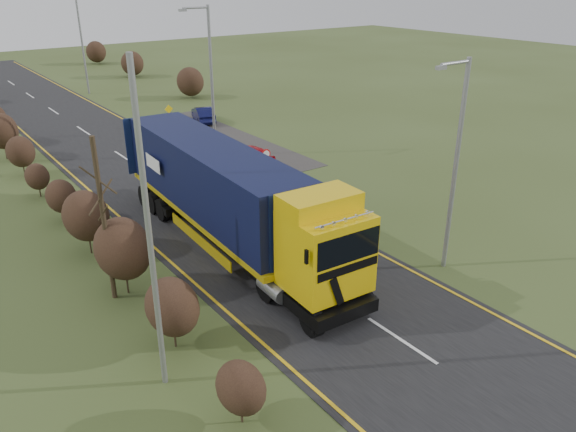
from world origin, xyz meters
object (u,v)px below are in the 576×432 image
at_px(car_red_hatchback, 248,156).
at_px(car_blue_sedan, 203,115).
at_px(lorry, 227,193).
at_px(speed_sign, 266,160).
at_px(streetlight_near, 455,160).

height_order(car_red_hatchback, car_blue_sedan, car_red_hatchback).
bearing_deg(car_red_hatchback, lorry, 45.74).
height_order(lorry, car_red_hatchback, lorry).
bearing_deg(car_blue_sedan, car_red_hatchback, 92.12).
distance_m(car_red_hatchback, speed_sign, 3.62).
height_order(car_blue_sedan, speed_sign, speed_sign).
distance_m(car_red_hatchback, car_blue_sedan, 11.58).
xyz_separation_m(streetlight_near, speed_sign, (-0.42, 11.98, -3.08)).
distance_m(streetlight_near, speed_sign, 12.38).
bearing_deg(lorry, speed_sign, 47.13).
bearing_deg(lorry, car_blue_sedan, 67.63).
distance_m(car_red_hatchback, streetlight_near, 15.86).
distance_m(lorry, car_blue_sedan, 22.24).
relative_size(streetlight_near, speed_sign, 3.98).
bearing_deg(car_blue_sedan, lorry, 81.37).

